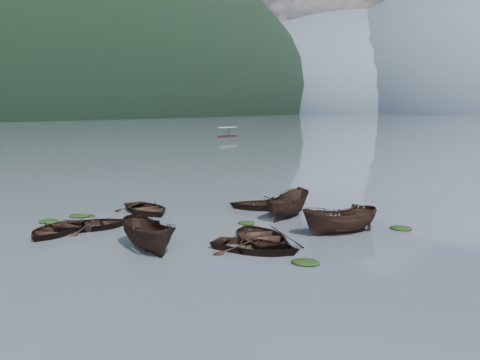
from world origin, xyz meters
The scene contains 21 objects.
ground_plane centered at (0.00, 0.00, 0.00)m, with size 2400.00×2400.00×0.00m, color #545D69.
haze_mtn_a centered at (-260.00, 900.00, 0.00)m, with size 520.00×520.00×280.00m, color #475666.
haze_mtn_b centered at (-60.00, 900.00, 0.00)m, with size 520.00×520.00×340.00m, color #475666.
rowboat_0 centered at (-5.41, 1.82, 0.00)m, with size 2.92×4.08×0.85m, color black.
rowboat_1 centered at (-4.59, 3.70, 0.00)m, with size 3.00×4.19×0.87m, color black.
rowboat_2 centered at (0.98, 1.59, 0.00)m, with size 1.68×4.47×1.73m, color black.
rowboat_3 centered at (4.75, 5.38, 0.00)m, with size 3.44×4.82×1.00m, color black.
rowboat_4 centered at (5.32, 3.81, 0.00)m, with size 3.01×4.21×0.87m, color black.
rowboat_5 centered at (7.61, 8.95, 0.00)m, with size 1.67×4.43×1.71m, color black.
rowboat_6 centered at (-4.87, 8.68, 0.00)m, with size 3.14×4.39×0.91m, color black.
rowboat_7 centered at (1.05, 13.48, 0.00)m, with size 3.36×4.71×0.98m, color black.
rowboat_8 centered at (3.41, 11.76, 0.00)m, with size 1.71×4.55×1.76m, color black.
weed_clump_0 centered at (-7.91, 3.66, 0.00)m, with size 1.21×0.99×0.27m, color black.
weed_clump_1 centered at (-7.69, 5.64, 0.00)m, with size 1.12×0.90×0.25m, color black.
weed_clump_2 centered at (4.90, 3.70, 0.00)m, with size 1.19×0.95×0.26m, color black.
weed_clump_3 centered at (4.71, 6.32, 0.00)m, with size 0.87×0.74×0.19m, color black.
weed_clump_4 centered at (8.07, 3.05, 0.00)m, with size 1.25×0.99×0.26m, color black.
weed_clump_5 centered at (-7.18, 6.04, 0.00)m, with size 0.89×0.72×0.19m, color black.
weed_clump_6 centered at (2.15, 8.85, 0.00)m, with size 1.03×0.86×0.22m, color black.
weed_clump_7 centered at (10.15, 11.59, 0.00)m, with size 1.19×0.95×0.26m, color black.
pontoon_left centered at (-46.43, 90.64, 0.00)m, with size 2.39×5.74×2.20m, color black, non-canonical shape.
Camera 1 is at (16.12, -17.34, 6.45)m, focal length 40.00 mm.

